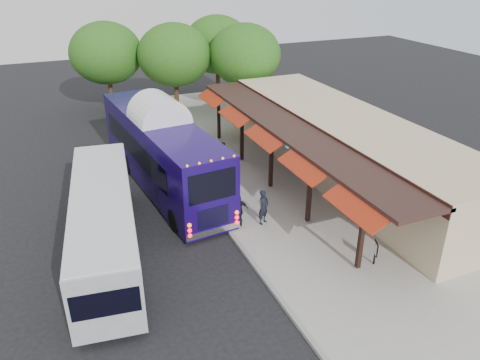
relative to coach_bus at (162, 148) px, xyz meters
name	(u,v)px	position (x,y,z in m)	size (l,w,h in m)	color
ground	(234,241)	(1.45, -6.83, -2.21)	(90.00, 90.00, 0.00)	black
sidewalk	(290,184)	(6.45, -2.83, -2.13)	(10.00, 40.00, 0.15)	#9E9B93
curb	(206,201)	(1.50, -2.83, -2.13)	(0.20, 40.00, 0.16)	gray
station_shelter	(344,146)	(9.83, -2.83, -0.36)	(8.15, 20.00, 3.60)	#C4B188
coach_bus	(162,148)	(0.00, 0.00, 0.00)	(4.01, 13.06, 4.11)	#190756
city_bus	(104,221)	(-3.93, -5.63, -0.57)	(3.81, 11.29, 2.97)	gray
ped_a	(264,207)	(3.23, -6.11, -1.20)	(0.62, 0.41, 1.71)	black
ped_b	(223,155)	(3.79, 0.73, -1.27)	(0.76, 0.60, 1.57)	black
ped_c	(239,211)	(2.05, -5.92, -1.23)	(0.97, 0.40, 1.66)	black
ped_d	(223,168)	(3.10, -1.16, -1.21)	(1.09, 0.63, 1.69)	black
sign_board	(376,249)	(6.03, -10.84, -1.34)	(0.22, 0.46, 1.06)	black
tree_left	(174,55)	(4.19, 11.87, 2.55)	(5.58, 5.58, 7.14)	#382314
tree_mid	(217,45)	(8.65, 14.48, 2.61)	(5.64, 5.64, 7.22)	#382314
tree_right	(245,55)	(9.29, 10.13, 2.50)	(5.52, 5.52, 7.07)	#382314
tree_far	(106,53)	(-0.47, 14.61, 2.56)	(5.59, 5.59, 7.15)	#382314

